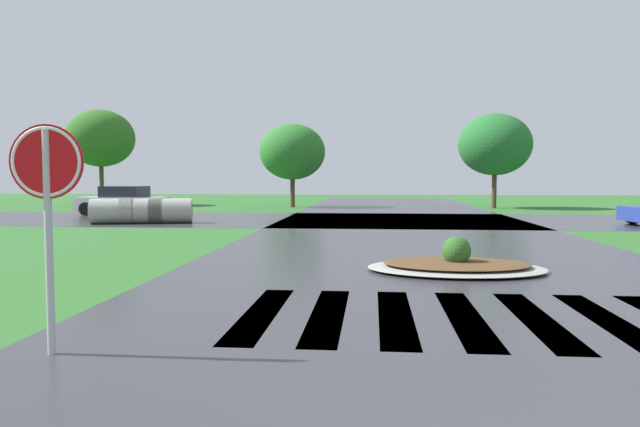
% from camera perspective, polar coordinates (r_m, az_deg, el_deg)
% --- Properties ---
extents(asphalt_roadway, '(10.29, 80.00, 0.01)m').
position_cam_1_polar(asphalt_roadway, '(12.75, 10.60, -4.77)').
color(asphalt_roadway, '#35353A').
rests_on(asphalt_roadway, ground).
extents(asphalt_cross_road, '(90.00, 9.26, 0.01)m').
position_cam_1_polar(asphalt_cross_road, '(25.37, 7.89, -0.63)').
color(asphalt_cross_road, '#35353A').
rests_on(asphalt_cross_road, ground).
extents(crosswalk_stripes, '(5.85, 3.25, 0.01)m').
position_cam_1_polar(crosswalk_stripes, '(7.99, 13.94, -9.79)').
color(crosswalk_stripes, white).
rests_on(crosswalk_stripes, ground).
extents(stop_sign, '(0.76, 0.10, 2.37)m').
position_cam_1_polar(stop_sign, '(6.57, -25.07, 2.55)').
color(stop_sign, '#B2B5BA').
rests_on(stop_sign, ground).
extents(median_island, '(3.47, 2.34, 0.68)m').
position_cam_1_polar(median_island, '(11.78, 13.16, -4.89)').
color(median_island, '#9E9B93').
rests_on(median_island, ground).
extents(car_dark_suv, '(4.33, 2.23, 1.41)m').
position_cam_1_polar(car_dark_suv, '(30.45, -18.64, 1.12)').
color(car_dark_suv, silver).
rests_on(car_dark_suv, ground).
extents(drainage_pipe_stack, '(4.03, 1.90, 1.00)m').
position_cam_1_polar(drainage_pipe_stack, '(24.33, -16.97, 0.24)').
color(drainage_pipe_stack, '#9E9B93').
rests_on(drainage_pipe_stack, ground).
extents(background_treeline, '(40.46, 5.65, 6.26)m').
position_cam_1_polar(background_treeline, '(36.42, 0.07, 6.74)').
color(background_treeline, '#4C3823').
rests_on(background_treeline, ground).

